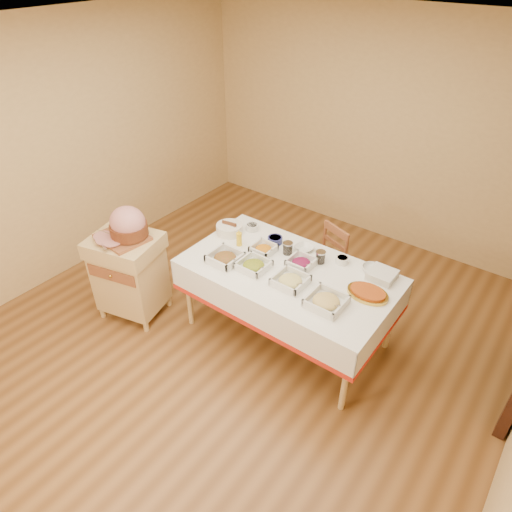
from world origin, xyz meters
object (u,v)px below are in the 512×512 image
at_px(dining_chair, 323,265).
at_px(mustard_bottle, 239,238).
at_px(plate_stack, 382,275).
at_px(bread_basket, 229,229).
at_px(preserve_jar_left, 288,249).
at_px(ham_on_board, 127,226).
at_px(preserve_jar_right, 320,258).
at_px(butcher_cart, 129,271).
at_px(brass_platter, 368,293).
at_px(dining_table, 288,285).

xyz_separation_m(dining_chair, mustard_bottle, (-0.57, -0.61, 0.41)).
bearing_deg(plate_stack, bread_basket, -171.39).
xyz_separation_m(mustard_bottle, plate_stack, (1.26, 0.33, -0.04)).
bearing_deg(preserve_jar_left, plate_stack, 11.94).
bearing_deg(bread_basket, plate_stack, 8.61).
height_order(mustard_bottle, plate_stack, mustard_bottle).
xyz_separation_m(ham_on_board, preserve_jar_right, (1.49, 0.85, -0.19)).
height_order(butcher_cart, dining_chair, butcher_cart).
distance_m(bread_basket, plate_stack, 1.48).
xyz_separation_m(preserve_jar_right, brass_platter, (0.53, -0.16, -0.03)).
relative_size(butcher_cart, ham_on_board, 1.83).
xyz_separation_m(mustard_bottle, bread_basket, (-0.21, 0.11, -0.02)).
bearing_deg(dining_table, preserve_jar_left, 125.90).
xyz_separation_m(dining_table, ham_on_board, (-1.34, -0.59, 0.40)).
height_order(preserve_jar_left, bread_basket, preserve_jar_left).
relative_size(ham_on_board, bread_basket, 1.87).
bearing_deg(butcher_cart, preserve_jar_left, 33.65).
xyz_separation_m(dining_chair, brass_platter, (0.69, -0.56, 0.36)).
xyz_separation_m(preserve_jar_left, preserve_jar_right, (0.30, 0.06, -0.00)).
height_order(dining_table, plate_stack, plate_stack).
relative_size(dining_table, butcher_cart, 2.11).
bearing_deg(dining_table, bread_basket, 169.02).
xyz_separation_m(butcher_cart, brass_platter, (2.07, 0.72, 0.29)).
bearing_deg(brass_platter, preserve_jar_left, 173.10).
distance_m(ham_on_board, bread_basket, 0.94).
distance_m(plate_stack, brass_platter, 0.28).
bearing_deg(butcher_cart, plate_stack, 25.82).
xyz_separation_m(dining_table, plate_stack, (0.68, 0.37, 0.19)).
height_order(preserve_jar_right, mustard_bottle, mustard_bottle).
bearing_deg(plate_stack, dining_chair, 157.66).
relative_size(preserve_jar_left, plate_stack, 0.54).
relative_size(dining_table, brass_platter, 5.37).
height_order(preserve_jar_right, plate_stack, preserve_jar_right).
xyz_separation_m(ham_on_board, brass_platter, (2.02, 0.69, -0.22)).
height_order(butcher_cart, plate_stack, butcher_cart).
relative_size(dining_chair, brass_platter, 2.43).
height_order(butcher_cart, ham_on_board, ham_on_board).
height_order(dining_chair, brass_platter, dining_chair).
distance_m(preserve_jar_right, plate_stack, 0.54).
height_order(dining_table, bread_basket, bread_basket).
bearing_deg(preserve_jar_left, preserve_jar_right, 10.86).
bearing_deg(ham_on_board, preserve_jar_left, 33.47).
relative_size(ham_on_board, preserve_jar_left, 4.10).
xyz_separation_m(dining_table, bread_basket, (-0.78, 0.15, 0.21)).
distance_m(dining_table, dining_chair, 0.68).
relative_size(dining_chair, ham_on_board, 1.75).
height_order(dining_chair, ham_on_board, ham_on_board).
xyz_separation_m(dining_chair, preserve_jar_left, (-0.14, -0.46, 0.39)).
xyz_separation_m(dining_table, dining_chair, (-0.01, 0.66, -0.17)).
distance_m(dining_chair, plate_stack, 0.83).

